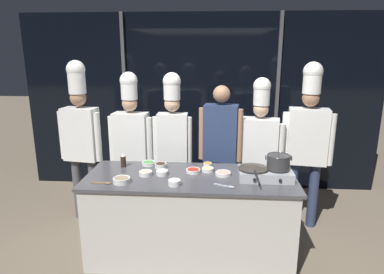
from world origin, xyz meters
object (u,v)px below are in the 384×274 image
Objects in this scene: prep_bowl_chicken at (146,173)px; prep_bowl_ginger at (208,169)px; squeeze_bottle_soy at (123,160)px; chef_pastry at (259,144)px; serving_spoon_slotted at (104,183)px; prep_bowl_soy_glaze at (161,165)px; prep_bowl_rice at (174,182)px; stock_pot at (278,162)px; prep_bowl_mushrooms at (122,180)px; portable_stove at (265,174)px; chef_line at (173,135)px; prep_bowl_carrots at (208,165)px; prep_bowl_shrimp at (223,173)px; chef_head at (81,131)px; prep_bowl_scallions at (148,163)px; chef_apprentice at (307,136)px; prep_bowl_onion at (162,172)px; person_guest at (221,142)px; serving_spoon_solid at (228,186)px; prep_bowl_chili_flakes at (193,170)px; frying_pan at (253,167)px; chef_sous at (131,137)px.

prep_bowl_chicken is 0.66m from prep_bowl_ginger.
squeeze_bottle_soy is 1.62m from chef_pastry.
prep_bowl_soy_glaze is at bearing 46.10° from serving_spoon_slotted.
stock_pot is at bearing 12.97° from prep_bowl_rice.
prep_bowl_mushrooms is 0.52m from prep_bowl_rice.
chef_line reaches higher than portable_stove.
serving_spoon_slotted is at bearing 60.56° from chef_line.
prep_bowl_chicken is 0.70m from prep_bowl_carrots.
stock_pot is 0.77m from chef_pastry.
chef_head reaches higher than prep_bowl_shrimp.
prep_bowl_soy_glaze is (0.15, -0.08, 0.01)m from prep_bowl_scallions.
portable_stove is 0.99m from chef_apprentice.
prep_bowl_carrots is 0.12m from prep_bowl_ginger.
stock_pot reaches higher than prep_bowl_ginger.
portable_stove is 4.35× the size of prep_bowl_rice.
prep_bowl_ginger is at bearing 168.32° from chef_head.
prep_bowl_onion is at bearing 155.70° from chef_head.
chef_head is at bearing 8.35° from person_guest.
prep_bowl_shrimp reaches higher than serving_spoon_solid.
portable_stove is at bearing 169.10° from chef_head.
chef_apprentice is (0.97, 1.01, 0.25)m from serving_spoon_solid.
stock_pot is 1.38m from chef_line.
serving_spoon_slotted is 2.40m from chef_apprentice.
prep_bowl_ginger reaches higher than serving_spoon_slotted.
prep_bowl_chicken is at bearing -172.12° from prep_bowl_onion.
chef_pastry is (0.91, 1.00, 0.11)m from prep_bowl_rice.
chef_line is at bearing -171.56° from chef_head.
prep_bowl_rice is (-1.01, -0.23, -0.15)m from stock_pot.
portable_stove reaches higher than prep_bowl_soy_glaze.
prep_bowl_soy_glaze reaches higher than serving_spoon_solid.
portable_stove is 0.43m from prep_bowl_shrimp.
squeeze_bottle_soy reaches higher than prep_bowl_carrots.
prep_bowl_onion is at bearing 27.46° from serving_spoon_slotted.
prep_bowl_carrots is 1.12m from serving_spoon_slotted.
squeeze_bottle_soy reaches higher than serving_spoon_solid.
prep_bowl_chili_flakes is 1.00m from chef_pastry.
portable_stove is 0.77m from chef_pastry.
prep_bowl_soy_glaze is 0.06× the size of chef_head.
prep_bowl_mushrooms reaches higher than prep_bowl_shrimp.
chef_head is (-2.18, 0.75, 0.22)m from portable_stove.
prep_bowl_carrots is 1.29m from chef_apprentice.
chef_apprentice is at bearing 179.83° from chef_line.
chef_apprentice is at bearing 17.11° from prep_bowl_soy_glaze.
frying_pan is 1.06m from chef_apprentice.
person_guest reaches higher than stock_pot.
chef_pastry is (1.58, -0.02, -0.06)m from chef_sous.
prep_bowl_mushrooms reaches higher than serving_spoon_slotted.
prep_bowl_carrots is at bearing 146.99° from frying_pan.
prep_bowl_soy_glaze reaches higher than prep_bowl_chicken.
chef_line reaches higher than serving_spoon_slotted.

